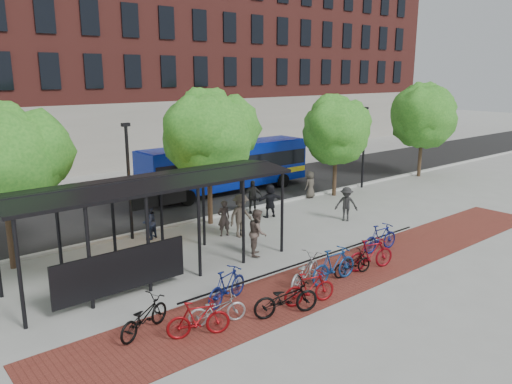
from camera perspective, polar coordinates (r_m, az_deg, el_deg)
ground at (r=23.98m, az=5.24°, el=-4.01°), size 160.00×160.00×0.00m
asphalt_street at (r=29.95m, az=-5.60°, el=-0.47°), size 160.00×8.00×0.01m
curb at (r=26.82m, az=-0.79°, el=-1.93°), size 160.00×0.25×0.12m
brick_strip at (r=19.43m, az=11.52°, el=-8.48°), size 24.00×3.00×0.01m
bike_rack_rail at (r=19.06m, az=6.90°, el=-8.75°), size 12.00×0.05×0.95m
building_brick at (r=49.71m, az=-8.10°, el=16.57°), size 55.00×14.00×20.00m
bus_shelter at (r=18.11m, az=-12.01°, el=-0.16°), size 10.60×3.07×3.60m
tree_a at (r=20.17m, az=-26.93°, el=3.64°), size 4.90×4.00×6.18m
tree_b at (r=23.76m, az=-5.32°, el=6.84°), size 5.15×4.20×6.47m
tree_c at (r=29.79m, az=9.22°, el=7.26°), size 4.66×3.80×5.92m
tree_d at (r=36.99m, az=18.60°, el=8.56°), size 5.39×4.40×6.55m
lamp_post_left at (r=22.23m, az=-14.33°, el=1.55°), size 0.35×0.20×5.12m
lamp_post_right at (r=32.33m, az=12.22°, el=5.27°), size 0.35×0.20×5.12m
bus at (r=30.48m, az=-3.38°, el=3.13°), size 11.15×2.70×3.01m
bike_0 at (r=14.76m, az=-12.69°, el=-13.72°), size 2.04×1.37×1.01m
bike_1 at (r=14.32m, az=-6.60°, el=-14.21°), size 1.85×1.15×1.08m
bike_2 at (r=14.97m, az=-4.47°, el=-13.21°), size 1.86×1.12×0.92m
bike_3 at (r=16.14m, az=-3.34°, el=-10.66°), size 2.01×1.10×1.16m
bike_4 at (r=15.39m, az=3.43°, el=-12.03°), size 2.22×1.35×1.10m
bike_5 at (r=16.15m, az=6.14°, el=-10.86°), size 1.87×0.99×1.08m
bike_6 at (r=17.30m, az=5.58°, el=-9.04°), size 2.29×1.48×1.14m
bike_7 at (r=17.81m, az=8.90°, el=-8.27°), size 2.10×0.67×1.25m
bike_8 at (r=18.57m, az=10.94°, el=-8.03°), size 1.77×0.83×0.89m
bike_9 at (r=19.18m, az=13.00°, el=-6.94°), size 2.07×1.06×1.20m
bike_11 at (r=21.19m, az=14.01°, el=-5.10°), size 1.95×0.67×1.15m
pedestrian_1 at (r=22.44m, az=-3.70°, el=-2.99°), size 0.68×0.53×1.66m
pedestrian_2 at (r=22.46m, az=-12.14°, el=-3.34°), size 0.96×0.88×1.60m
pedestrian_3 at (r=22.25m, az=-1.75°, el=-2.71°), size 1.32×0.83×1.96m
pedestrian_4 at (r=26.04m, az=-0.42°, el=-0.55°), size 1.09×0.90×1.74m
pedestrian_5 at (r=25.32m, az=1.60°, el=-0.98°), size 1.68×0.88×1.73m
pedestrian_6 at (r=29.43m, az=6.23°, el=0.84°), size 0.82×0.58×1.58m
pedestrian_8 at (r=20.06m, az=0.19°, el=-4.62°), size 1.14×1.17×1.90m
pedestrian_9 at (r=25.06m, az=10.28°, el=-1.36°), size 1.20×1.26×1.72m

